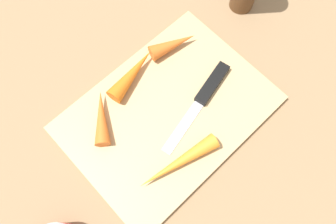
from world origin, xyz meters
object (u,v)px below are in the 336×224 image
object	(u,v)px
carrot_longest	(178,163)
carrot_shortest	(173,44)
carrot_short	(101,117)
carrot_long	(132,74)
cutting_board	(168,113)
knife	(208,89)

from	to	relation	value
carrot_longest	carrot_shortest	distance (m)	0.22
carrot_short	carrot_shortest	bearing A→B (deg)	-47.37
carrot_shortest	carrot_long	distance (m)	0.10
carrot_short	carrot_longest	bearing A→B (deg)	-127.29
cutting_board	carrot_shortest	world-z (taller)	carrot_shortest
knife	carrot_short	bearing A→B (deg)	-39.32
cutting_board	carrot_long	world-z (taller)	carrot_long
carrot_short	carrot_shortest	size ratio (longest dim) A/B	1.07
cutting_board	carrot_short	distance (m)	0.12
carrot_short	carrot_long	distance (m)	0.10
carrot_longest	carrot_shortest	bearing A→B (deg)	-119.65
cutting_board	carrot_short	xyz separation A→B (m)	(-0.09, 0.07, 0.02)
cutting_board	knife	size ratio (longest dim) A/B	1.80
carrot_longest	carrot_short	size ratio (longest dim) A/B	1.50
carrot_longest	carrot_short	world-z (taller)	same
knife	carrot_shortest	xyz separation A→B (m)	(0.01, 0.11, 0.01)
carrot_short	cutting_board	bearing A→B (deg)	-89.18
knife	carrot_longest	size ratio (longest dim) A/B	1.36
cutting_board	carrot_longest	world-z (taller)	carrot_longest
carrot_long	knife	bearing A→B (deg)	-66.16
carrot_longest	carrot_long	xyz separation A→B (m)	(0.05, 0.17, 0.00)
knife	carrot_short	xyz separation A→B (m)	(-0.18, 0.09, 0.01)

